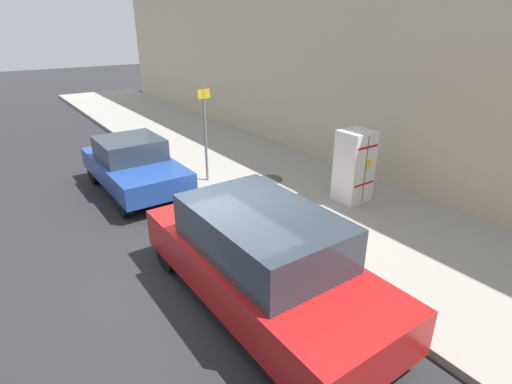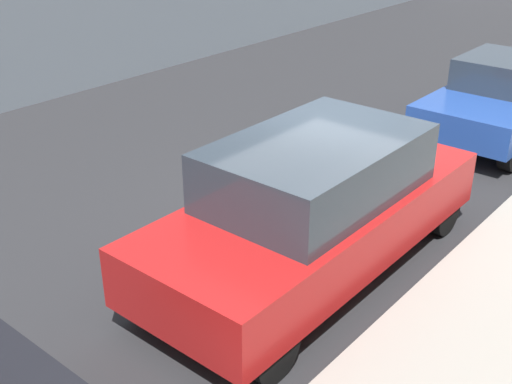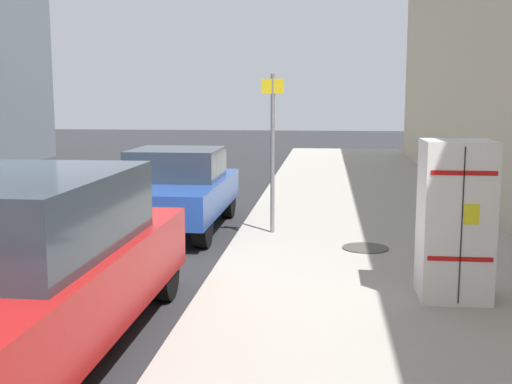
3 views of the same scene
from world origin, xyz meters
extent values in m
plane|color=#28282B|center=(0.00, 0.00, 0.00)|extent=(80.00, 80.00, 0.00)
cube|color=#9E998E|center=(-3.93, 0.00, 0.07)|extent=(4.56, 44.00, 0.15)
cube|color=beige|center=(-7.20, 0.00, 3.62)|extent=(1.98, 39.60, 7.24)
cube|color=white|center=(-4.57, -0.73, 1.04)|extent=(0.77, 0.71, 1.79)
cube|color=black|center=(-4.57, -0.37, 1.04)|extent=(0.01, 0.01, 1.70)
cube|color=yellow|center=(-4.67, -0.37, 1.17)|extent=(0.16, 0.01, 0.22)
cube|color=red|center=(-4.57, -0.37, 1.61)|extent=(0.69, 0.01, 0.05)
cube|color=red|center=(-4.57, -0.37, 0.68)|extent=(0.69, 0.01, 0.05)
cylinder|color=#47443F|center=(-3.74, -3.02, 0.15)|extent=(0.70, 0.70, 0.02)
cylinder|color=slate|center=(-2.24, -4.03, 1.46)|extent=(0.07, 0.07, 2.63)
cube|color=yellow|center=(-2.24, -4.01, 2.58)|extent=(0.36, 0.02, 0.24)
cube|color=#23479E|center=(-0.40, -4.73, 0.64)|extent=(1.79, 3.88, 0.55)
cube|color=#2D3842|center=(-0.40, -4.93, 1.19)|extent=(1.58, 1.63, 0.55)
cylinder|color=black|center=(-1.17, -3.41, 0.37)|extent=(0.22, 0.74, 0.74)
cylinder|color=black|center=(0.36, -3.41, 0.37)|extent=(0.22, 0.74, 0.74)
cylinder|color=black|center=(-1.17, -6.06, 0.37)|extent=(0.22, 0.74, 0.74)
cylinder|color=black|center=(0.36, -6.06, 0.37)|extent=(0.22, 0.74, 0.74)
cube|color=red|center=(-0.40, 1.13, 0.67)|extent=(1.91, 4.84, 0.70)
cube|color=#2D3842|center=(-0.40, 1.13, 1.37)|extent=(1.68, 2.66, 0.70)
cylinder|color=black|center=(-1.23, 2.98, 0.32)|extent=(0.22, 0.64, 0.64)
cylinder|color=black|center=(-1.23, -0.72, 0.32)|extent=(0.22, 0.64, 0.64)
cylinder|color=black|center=(0.42, -0.72, 0.32)|extent=(0.22, 0.64, 0.64)
camera|label=1|loc=(2.77, 5.48, 4.33)|focal=28.00mm
camera|label=2|loc=(-4.21, 6.76, 4.36)|focal=45.00mm
camera|label=3|loc=(-3.13, 6.53, 2.41)|focal=45.00mm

